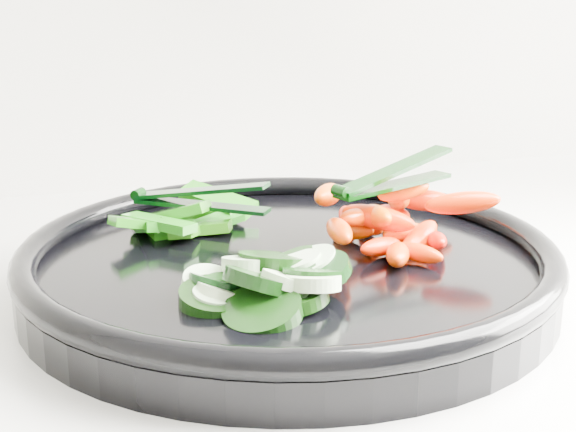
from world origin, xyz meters
name	(u,v)px	position (x,y,z in m)	size (l,w,h in m)	color
veggie_tray	(288,263)	(0.36, 1.67, 0.95)	(0.39, 0.39, 0.04)	black
cucumber_pile	(266,284)	(0.32, 1.60, 0.96)	(0.11, 0.12, 0.04)	black
carrot_pile	(391,220)	(0.44, 1.67, 0.97)	(0.13, 0.14, 0.05)	#FE3100
pepper_pile	(183,221)	(0.30, 1.75, 0.96)	(0.12, 0.11, 0.04)	#12690A
tong_carrot	(392,178)	(0.44, 1.67, 1.00)	(0.11, 0.06, 0.02)	black
tong_pepper	(197,198)	(0.31, 1.75, 0.98)	(0.10, 0.08, 0.02)	black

